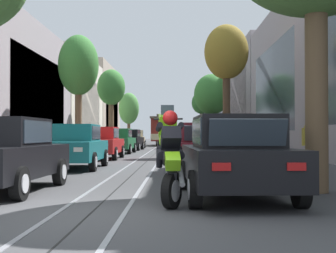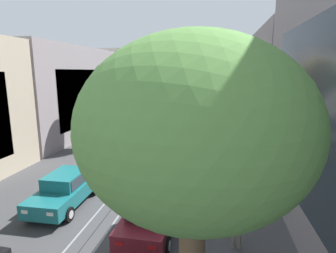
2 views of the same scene
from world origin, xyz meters
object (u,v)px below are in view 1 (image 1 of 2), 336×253
(parked_car_black_fifth_left, at_px, (129,140))
(parked_car_black_near_right, at_px, (235,156))
(parked_car_teal_second_left, at_px, (75,146))
(parked_car_black_near_left, at_px, (2,154))
(street_tree_kerb_left_fourth, at_px, (129,109))
(pedestrian_on_left_pavement, at_px, (78,138))
(parked_car_beige_fourth_right, at_px, (194,142))
(street_tree_kerb_left_mid, at_px, (111,89))
(parked_car_beige_sixth_left, at_px, (135,139))
(street_tree_kerb_right_second, at_px, (226,55))
(parked_car_maroon_second_right, at_px, (204,147))
(parked_car_green_fourth_left, at_px, (118,141))
(cable_car_trolley, at_px, (164,130))
(parked_car_grey_fifth_right, at_px, (190,140))
(pedestrian_on_right_pavement, at_px, (310,142))
(pedestrian_crossing_far, at_px, (230,138))
(street_tree_kerb_right_mid, at_px, (212,95))
(parked_car_red_mid_left, at_px, (101,143))
(parked_car_grey_far_right, at_px, (188,139))
(street_tree_kerb_left_second, at_px, (78,67))
(parked_car_navy_mid_right, at_px, (201,144))
(motorcycle_with_rider, at_px, (170,151))
(street_tree_kerb_right_fourth, at_px, (201,104))
(parked_car_maroon_sixth_right, at_px, (190,139))

(parked_car_black_fifth_left, relative_size, parked_car_black_near_right, 1.00)
(parked_car_teal_second_left, bearing_deg, parked_car_black_near_left, -90.86)
(street_tree_kerb_left_fourth, height_order, pedestrian_on_left_pavement, street_tree_kerb_left_fourth)
(parked_car_beige_fourth_right, distance_m, street_tree_kerb_left_mid, 16.74)
(parked_car_beige_sixth_left, xyz_separation_m, street_tree_kerb_right_second, (6.52, -16.15, 4.82))
(parked_car_maroon_second_right, distance_m, parked_car_beige_fourth_right, 11.77)
(parked_car_green_fourth_left, relative_size, cable_car_trolley, 0.48)
(parked_car_maroon_second_right, height_order, parked_car_beige_fourth_right, same)
(pedestrian_on_left_pavement, bearing_deg, parked_car_beige_sixth_left, 62.68)
(parked_car_grey_fifth_right, relative_size, pedestrian_on_right_pavement, 2.53)
(parked_car_beige_fourth_right, bearing_deg, parked_car_teal_second_left, -114.12)
(parked_car_green_fourth_left, bearing_deg, parked_car_black_fifth_left, 89.12)
(pedestrian_crossing_far, bearing_deg, street_tree_kerb_right_mid, 96.02)
(parked_car_red_mid_left, height_order, parked_car_beige_sixth_left, same)
(parked_car_maroon_second_right, height_order, parked_car_grey_fifth_right, same)
(parked_car_beige_sixth_left, bearing_deg, pedestrian_on_left_pavement, -117.32)
(parked_car_red_mid_left, height_order, parked_car_grey_far_right, same)
(parked_car_teal_second_left, bearing_deg, parked_car_beige_fourth_right, 65.88)
(parked_car_black_near_right, relative_size, cable_car_trolley, 0.48)
(street_tree_kerb_left_mid, bearing_deg, parked_car_beige_fourth_right, -65.01)
(street_tree_kerb_left_mid, relative_size, street_tree_kerb_right_second, 0.96)
(parked_car_beige_sixth_left, xyz_separation_m, street_tree_kerb_left_second, (-1.95, -15.03, 4.35))
(street_tree_kerb_left_fourth, xyz_separation_m, pedestrian_on_left_pavement, (-1.59, -22.12, -3.42))
(parked_car_navy_mid_right, xyz_separation_m, pedestrian_on_left_pavement, (-8.49, 14.43, 0.10))
(parked_car_black_near_left, relative_size, pedestrian_crossing_far, 2.61)
(street_tree_kerb_left_mid, xyz_separation_m, street_tree_kerb_left_fourth, (0.01, 15.46, -0.95))
(parked_car_black_fifth_left, height_order, parked_car_beige_fourth_right, same)
(parked_car_green_fourth_left, relative_size, motorcycle_with_rider, 2.34)
(parked_car_black_fifth_left, xyz_separation_m, cable_car_trolley, (2.28, 14.59, 0.86))
(parked_car_black_near_left, bearing_deg, pedestrian_on_right_pavement, 30.87)
(street_tree_kerb_right_fourth, distance_m, pedestrian_on_left_pavement, 25.40)
(parked_car_beige_sixth_left, xyz_separation_m, pedestrian_on_right_pavement, (7.93, -27.35, 0.18))
(motorcycle_with_rider, bearing_deg, street_tree_kerb_right_mid, 84.38)
(street_tree_kerb_right_second, bearing_deg, parked_car_green_fourth_left, 148.39)
(parked_car_maroon_sixth_right, bearing_deg, parked_car_red_mid_left, -107.43)
(pedestrian_on_left_pavement, bearing_deg, parked_car_black_near_left, -81.68)
(parked_car_navy_mid_right, distance_m, street_tree_kerb_left_second, 10.34)
(parked_car_maroon_second_right, relative_size, pedestrian_on_right_pavement, 2.54)
(motorcycle_with_rider, height_order, pedestrian_on_right_pavement, motorcycle_with_rider)
(parked_car_black_fifth_left, height_order, pedestrian_on_left_pavement, pedestrian_on_left_pavement)
(parked_car_red_mid_left, bearing_deg, street_tree_kerb_left_mid, 96.40)
(street_tree_kerb_right_fourth, bearing_deg, pedestrian_on_left_pavement, -114.78)
(parked_car_black_near_left, distance_m, parked_car_navy_mid_right, 11.63)
(street_tree_kerb_left_second, xyz_separation_m, motorcycle_with_rider, (5.56, -18.85, -4.22))
(parked_car_teal_second_left, xyz_separation_m, parked_car_grey_far_right, (4.74, 27.34, 0.00))
(parked_car_grey_fifth_right, distance_m, parked_car_grey_far_right, 11.46)
(parked_car_maroon_second_right, relative_size, street_tree_kerb_right_mid, 0.66)
(parked_car_teal_second_left, height_order, parked_car_maroon_second_right, same)
(street_tree_kerb_right_second, bearing_deg, parked_car_black_fifth_left, 122.71)
(parked_car_black_near_right, relative_size, pedestrian_crossing_far, 2.62)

